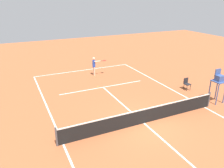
{
  "coord_description": "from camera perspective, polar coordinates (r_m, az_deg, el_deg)",
  "views": [
    {
      "loc": [
        6.65,
        9.71,
        7.04
      ],
      "look_at": [
        -0.13,
        -4.75,
        0.8
      ],
      "focal_mm": 36.09,
      "sensor_mm": 36.0,
      "label": 1
    }
  ],
  "objects": [
    {
      "name": "ground_plane",
      "position": [
        13.71,
        8.09,
        -9.79
      ],
      "size": [
        60.0,
        60.0,
        0.0
      ],
      "primitive_type": "plane",
      "color": "#AD5933"
    },
    {
      "name": "court_lines",
      "position": [
        13.71,
        8.09,
        -9.78
      ],
      "size": [
        9.8,
        22.82,
        0.01
      ],
      "color": "white",
      "rests_on": "ground"
    },
    {
      "name": "umpire_chair",
      "position": [
        17.17,
        25.41,
        0.75
      ],
      "size": [
        0.8,
        0.8,
        2.41
      ],
      "color": "#38518C",
      "rests_on": "ground"
    },
    {
      "name": "player_serving",
      "position": [
        21.22,
        -4.47,
        4.92
      ],
      "size": [
        1.29,
        0.6,
        1.78
      ],
      "rotation": [
        0.0,
        0.0,
        1.53
      ],
      "color": "beige",
      "rests_on": "ground"
    },
    {
      "name": "tennis_net",
      "position": [
        13.46,
        8.2,
        -7.98
      ],
      "size": [
        10.4,
        0.1,
        1.07
      ],
      "color": "#4C4C51",
      "rests_on": "ground"
    },
    {
      "name": "tennis_ball",
      "position": [
        18.71,
        -3.6,
        -0.69
      ],
      "size": [
        0.07,
        0.07,
        0.07
      ],
      "primitive_type": "sphere",
      "color": "#CCE033",
      "rests_on": "ground"
    },
    {
      "name": "courtside_chair_mid",
      "position": [
        19.0,
        18.43,
        0.18
      ],
      "size": [
        0.44,
        0.46,
        0.95
      ],
      "color": "#262626",
      "rests_on": "ground"
    }
  ]
}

